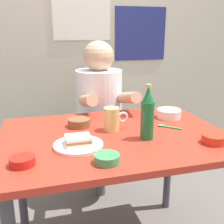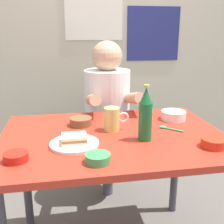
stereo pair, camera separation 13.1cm
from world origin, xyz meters
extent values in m
cube|color=#BCB299|center=(0.00, 1.05, 1.30)|extent=(4.40, 0.08, 2.60)
cube|color=navy|center=(0.52, 1.01, 1.21)|extent=(0.44, 0.01, 0.43)
cube|color=silver|center=(0.03, 1.01, 1.36)|extent=(0.45, 0.01, 0.40)
cube|color=#B72D1E|center=(0.00, 0.00, 0.72)|extent=(1.10, 0.80, 0.03)
cylinder|color=#3F3F44|center=(-0.49, 0.34, 0.35)|extent=(0.05, 0.05, 0.71)
cylinder|color=#3F3F44|center=(0.49, 0.34, 0.35)|extent=(0.05, 0.05, 0.71)
cylinder|color=#4C4C51|center=(0.07, 0.63, 0.21)|extent=(0.08, 0.08, 0.41)
cylinder|color=#2D2D33|center=(0.07, 0.63, 0.43)|extent=(0.34, 0.34, 0.04)
cylinder|color=white|center=(0.07, 0.63, 0.71)|extent=(0.32, 0.32, 0.52)
sphere|color=tan|center=(0.07, 0.63, 1.06)|extent=(0.21, 0.21, 0.21)
cylinder|color=tan|center=(-0.06, 0.38, 0.82)|extent=(0.07, 0.31, 0.14)
cylinder|color=tan|center=(0.20, 0.38, 0.82)|extent=(0.07, 0.31, 0.14)
cylinder|color=silver|center=(-0.20, -0.10, 0.75)|extent=(0.22, 0.22, 0.01)
cube|color=beige|center=(-0.20, -0.10, 0.76)|extent=(0.11, 0.09, 0.01)
cube|color=#9E592D|center=(-0.20, -0.10, 0.77)|extent=(0.11, 0.09, 0.01)
cube|color=beige|center=(-0.20, -0.10, 0.78)|extent=(0.11, 0.09, 0.01)
cylinder|color=#D1BC66|center=(0.00, 0.06, 0.80)|extent=(0.08, 0.08, 0.12)
torus|color=silver|center=(0.06, 0.06, 0.81)|extent=(0.06, 0.01, 0.06)
cylinder|color=#19602D|center=(0.13, -0.10, 0.83)|extent=(0.06, 0.06, 0.18)
cone|color=#19602D|center=(0.13, -0.10, 0.95)|extent=(0.05, 0.05, 0.07)
cylinder|color=#BFB74C|center=(0.13, -0.10, 1.00)|extent=(0.03, 0.03, 0.01)
cylinder|color=red|center=(0.40, -0.23, 0.76)|extent=(0.11, 0.11, 0.04)
cylinder|color=#A33521|center=(0.40, -0.23, 0.77)|extent=(0.09, 0.09, 0.02)
cylinder|color=silver|center=(0.38, 0.17, 0.77)|extent=(0.14, 0.14, 0.05)
cylinder|color=tan|center=(0.38, 0.17, 0.78)|extent=(0.11, 0.11, 0.02)
cylinder|color=#B21E14|center=(-0.43, -0.22, 0.76)|extent=(0.10, 0.10, 0.03)
cylinder|color=maroon|center=(-0.43, -0.22, 0.76)|extent=(0.08, 0.08, 0.02)
cylinder|color=brown|center=(-0.15, 0.16, 0.76)|extent=(0.12, 0.12, 0.04)
cylinder|color=brown|center=(-0.15, 0.16, 0.77)|extent=(0.10, 0.10, 0.02)
cylinder|color=#388C4C|center=(-0.12, -0.29, 0.76)|extent=(0.10, 0.10, 0.03)
cylinder|color=#5B643A|center=(-0.12, -0.29, 0.77)|extent=(0.08, 0.08, 0.02)
cylinder|color=#26A559|center=(0.31, 0.00, 0.74)|extent=(0.09, 0.08, 0.01)
ellipsoid|color=#26A559|center=(0.27, 0.04, 0.75)|extent=(0.04, 0.02, 0.01)
camera|label=1|loc=(-0.36, -1.23, 1.23)|focal=44.31mm
camera|label=2|loc=(-0.24, -1.26, 1.23)|focal=44.31mm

